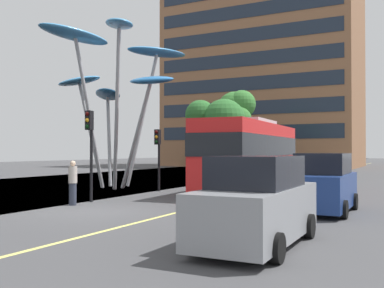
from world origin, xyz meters
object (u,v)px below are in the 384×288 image
car_parked_near (257,203)px  pedestrian (73,183)px  traffic_light_opposite (208,141)px  traffic_light_kerb_far (158,146)px  leaf_sculpture (115,69)px  car_parked_mid (324,185)px  traffic_light_kerb_near (90,136)px  traffic_light_island_mid (201,141)px  red_bus (251,152)px

car_parked_near → pedestrian: 9.72m
traffic_light_opposite → traffic_light_kerb_far: bearing=-88.7°
leaf_sculpture → traffic_light_kerb_far: bearing=-15.6°
traffic_light_kerb_far → car_parked_mid: 10.39m
traffic_light_kerb_near → traffic_light_island_mid: traffic_light_island_mid is taller
leaf_sculpture → traffic_light_island_mid: bearing=52.8°
car_parked_near → car_parked_mid: bearing=87.3°
traffic_light_opposite → red_bus: bearing=-42.2°
leaf_sculpture → traffic_light_kerb_near: leaf_sculpture is taller
traffic_light_opposite → pedestrian: traffic_light_opposite is taller
pedestrian → red_bus: bearing=65.9°
traffic_light_kerb_far → pedestrian: 6.86m
leaf_sculpture → red_bus: bearing=11.2°
car_parked_near → traffic_light_kerb_far: bearing=130.6°
traffic_light_kerb_far → traffic_light_opposite: traffic_light_opposite is taller
red_bus → pedestrian: size_ratio=6.42×
pedestrian → traffic_light_kerb_near: bearing=94.3°
leaf_sculpture → car_parked_mid: bearing=-22.2°
traffic_light_opposite → pedestrian: (0.29, -13.24, -1.93)m
traffic_light_kerb_near → car_parked_near: bearing=-29.0°
red_bus → traffic_light_kerb_far: (-4.27, -2.55, 0.30)m
leaf_sculpture → car_parked_near: leaf_sculpture is taller
red_bus → traffic_light_kerb_near: 9.17m
traffic_light_island_mid → traffic_light_kerb_near: bearing=-89.0°
traffic_light_kerb_near → car_parked_mid: traffic_light_kerb_near is taller
traffic_light_island_mid → traffic_light_opposite: traffic_light_opposite is taller
leaf_sculpture → traffic_light_island_mid: (3.44, 4.54, -4.14)m
leaf_sculpture → traffic_light_island_mid: 7.04m
traffic_light_kerb_near → car_parked_mid: (9.30, 1.28, -1.79)m
traffic_light_island_mid → pedestrian: 12.38m
traffic_light_kerb_near → pedestrian: size_ratio=2.17×
traffic_light_kerb_near → traffic_light_kerb_far: traffic_light_kerb_near is taller
red_bus → car_parked_near: 14.01m
leaf_sculpture → traffic_light_kerb_near: 8.59m
traffic_light_kerb_far → car_parked_mid: traffic_light_kerb_far is taller
traffic_light_kerb_near → car_parked_near: 10.45m
traffic_light_kerb_far → traffic_light_kerb_near: bearing=-89.4°
traffic_light_kerb_far → traffic_light_island_mid: bearing=91.4°
traffic_light_kerb_far → traffic_light_island_mid: 5.55m
traffic_light_island_mid → leaf_sculpture: bearing=-127.2°
traffic_light_kerb_near → traffic_light_island_mid: 11.11m
leaf_sculpture → traffic_light_kerb_far: 5.87m
red_bus → leaf_sculpture: bearing=-168.8°
leaf_sculpture → car_parked_mid: size_ratio=2.39×
traffic_light_kerb_far → car_parked_near: (9.06, -10.57, -1.42)m
traffic_light_kerb_far → traffic_light_opposite: 6.57m
red_bus → traffic_light_kerb_far: red_bus is taller
traffic_light_kerb_far → traffic_light_island_mid: size_ratio=0.85×
traffic_light_kerb_near → red_bus: bearing=62.6°
traffic_light_kerb_far → pedestrian: size_ratio=1.86×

